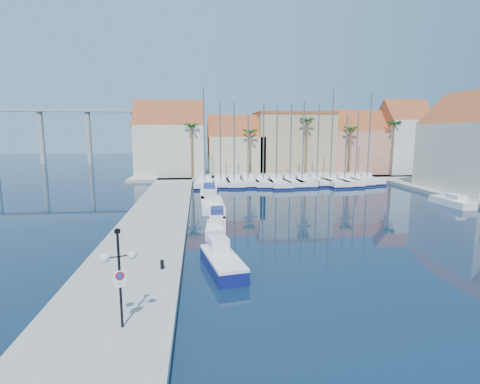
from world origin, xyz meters
name	(u,v)px	position (x,y,z in m)	size (l,w,h in m)	color
ground	(277,264)	(0.00, 0.00, 0.00)	(260.00, 260.00, 0.00)	black
quay_west	(157,217)	(-9.00, 13.50, 0.25)	(6.00, 77.00, 0.50)	gray
shore_north	(277,174)	(10.00, 48.00, 0.25)	(54.00, 16.00, 0.50)	gray
lamp_post	(119,263)	(-8.09, -7.83, 3.23)	(1.37, 0.68, 4.16)	black
bollard	(162,264)	(-7.09, -1.31, 0.77)	(0.21, 0.21, 0.53)	black
fishing_boat	(222,261)	(-3.56, -0.62, 0.62)	(2.71, 5.53, 1.85)	navy
motorboat_west_0	(216,227)	(-3.51, 8.08, 0.51)	(1.94, 5.12, 1.40)	white
motorboat_west_1	(217,216)	(-3.20, 12.26, 0.51)	(2.02, 5.19, 1.40)	white
motorboat_west_2	(212,204)	(-3.48, 18.10, 0.51)	(2.45, 7.47, 1.40)	white
motorboat_west_3	(208,197)	(-3.81, 22.47, 0.51)	(1.76, 5.42, 1.40)	white
motorboat_west_4	(209,189)	(-3.47, 28.78, 0.51)	(2.59, 6.80, 1.40)	white
motorboat_east_1	(452,201)	(24.00, 16.72, 0.51)	(2.12, 5.79, 1.40)	white
sailboat_0	(205,182)	(-3.95, 35.97, 0.61)	(3.49, 10.44, 14.94)	white
sailboat_1	(220,181)	(-1.51, 36.43, 0.60)	(2.65, 9.29, 12.75)	white
sailboat_2	(234,181)	(0.65, 36.24, 0.59)	(2.70, 9.87, 12.86)	white
sailboat_3	(247,181)	(2.86, 36.62, 0.57)	(2.75, 9.57, 11.07)	white
sailboat_4	(263,181)	(5.23, 35.90, 0.59)	(3.43, 10.09, 12.69)	white
sailboat_5	(275,181)	(7.21, 35.69, 0.56)	(3.23, 11.56, 12.46)	white
sailboat_6	(289,181)	(9.43, 35.65, 0.58)	(3.21, 10.28, 12.60)	white
sailboat_7	(301,181)	(11.55, 35.89, 0.59)	(3.00, 10.25, 13.06)	white
sailboat_8	(316,180)	(14.07, 36.43, 0.60)	(3.14, 9.49, 12.61)	white
sailboat_9	(329,180)	(16.01, 35.70, 0.59)	(3.70, 11.56, 14.86)	white
sailboat_10	(343,180)	(18.68, 36.12, 0.55)	(3.71, 11.47, 11.06)	white
sailboat_11	(354,180)	(20.55, 36.42, 0.57)	(3.16, 9.83, 11.38)	white
sailboat_12	(366,179)	(22.81, 36.83, 0.64)	(2.70, 9.03, 14.68)	white
building_0	(170,142)	(-10.00, 47.00, 6.52)	(12.30, 9.00, 13.50)	beige
building_1	(236,149)	(2.00, 47.00, 5.30)	(10.30, 8.00, 11.00)	#C8B88D
building_2	(292,143)	(13.00, 48.00, 6.26)	(14.20, 10.20, 11.50)	tan
building_3	(355,145)	(25.00, 47.00, 5.86)	(10.30, 8.00, 12.00)	#B5715B
building_4	(402,139)	(34.00, 46.00, 6.97)	(8.30, 8.00, 14.00)	silver
building_6	(476,146)	(32.00, 24.00, 6.52)	(9.00, 14.30, 13.50)	beige
palm_0	(192,128)	(-6.00, 42.00, 9.08)	(2.60, 2.60, 10.15)	brown
palm_1	(250,133)	(4.00, 42.00, 8.14)	(2.60, 2.60, 9.15)	brown
palm_2	(307,122)	(14.00, 42.00, 10.02)	(2.60, 2.60, 11.15)	brown
palm_3	(351,130)	(22.00, 42.00, 8.61)	(2.60, 2.60, 9.65)	brown
palm_4	(394,125)	(30.00, 42.00, 9.55)	(2.60, 2.60, 10.65)	brown
viaduct	(68,125)	(-39.07, 82.00, 10.25)	(48.00, 2.20, 14.45)	#9E9E99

